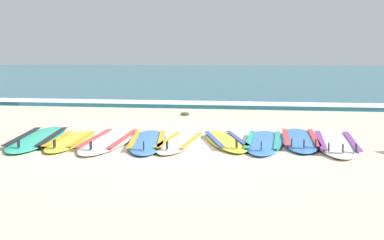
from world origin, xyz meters
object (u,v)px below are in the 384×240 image
object	(u,v)px
surfboard_1	(71,141)
surfboard_2	(110,140)
surfboard_3	(148,141)
surfboard_4	(180,142)
surfboard_8	(336,143)
surfboard_0	(38,138)
surfboard_5	(225,141)
surfboard_6	(263,142)
surfboard_7	(300,139)

from	to	relation	value
surfboard_1	surfboard_2	world-z (taller)	same
surfboard_2	surfboard_3	size ratio (longest dim) A/B	1.08
surfboard_4	surfboard_8	xyz separation A→B (m)	(2.30, 0.34, 0.00)
surfboard_0	surfboard_1	world-z (taller)	same
surfboard_4	surfboard_5	size ratio (longest dim) A/B	0.97
surfboard_6	surfboard_8	xyz separation A→B (m)	(1.06, 0.08, 0.00)
surfboard_0	surfboard_7	size ratio (longest dim) A/B	1.13
surfboard_3	surfboard_6	distance (m)	1.75
surfboard_2	surfboard_5	bearing A→B (deg)	8.12
surfboard_6	surfboard_8	bearing A→B (deg)	4.50
surfboard_7	surfboard_5	bearing A→B (deg)	-164.75
surfboard_1	surfboard_8	distance (m)	4.00
surfboard_4	surfboard_6	bearing A→B (deg)	11.55
surfboard_0	surfboard_2	world-z (taller)	same
surfboard_1	surfboard_7	xyz separation A→B (m)	(3.46, 0.69, 0.00)
surfboard_2	surfboard_7	bearing A→B (deg)	10.95
surfboard_3	surfboard_2	bearing A→B (deg)	-178.39
surfboard_4	surfboard_5	distance (m)	0.70
surfboard_5	surfboard_6	xyz separation A→B (m)	(0.58, 0.01, -0.00)
surfboard_3	surfboard_0	bearing A→B (deg)	-179.68
surfboard_1	surfboard_8	bearing A→B (deg)	6.84
surfboard_7	surfboard_6	bearing A→B (deg)	-151.28
surfboard_0	surfboard_7	xyz separation A→B (m)	(4.06, 0.55, 0.00)
surfboard_5	surfboard_7	bearing A→B (deg)	15.25
surfboard_7	surfboard_8	bearing A→B (deg)	-22.99
surfboard_2	surfboard_5	size ratio (longest dim) A/B	1.20
surfboard_7	surfboard_8	size ratio (longest dim) A/B	0.94
surfboard_4	surfboard_5	xyz separation A→B (m)	(0.66, 0.25, -0.00)
surfboard_1	surfboard_5	bearing A→B (deg)	9.44
surfboard_1	surfboard_7	bearing A→B (deg)	11.36
surfboard_2	surfboard_4	world-z (taller)	same
surfboard_3	surfboard_6	size ratio (longest dim) A/B	1.03
surfboard_5	surfboard_6	distance (m)	0.58
surfboard_5	surfboard_0	bearing A→B (deg)	-175.24
surfboard_8	surfboard_0	bearing A→B (deg)	-175.83
surfboard_1	surfboard_6	xyz separation A→B (m)	(2.91, 0.39, -0.00)
surfboard_6	surfboard_4	bearing A→B (deg)	-168.45
surfboard_2	surfboard_0	bearing A→B (deg)	179.66
surfboard_0	surfboard_7	bearing A→B (deg)	7.73
surfboard_8	surfboard_3	bearing A→B (deg)	-173.41
surfboard_2	surfboard_6	world-z (taller)	same
surfboard_3	surfboard_4	bearing A→B (deg)	-1.47
surfboard_3	surfboard_4	distance (m)	0.50
surfboard_8	surfboard_1	bearing A→B (deg)	-173.16
surfboard_6	surfboard_2	bearing A→B (deg)	-173.73
surfboard_4	surfboard_6	size ratio (longest dim) A/B	0.90
surfboard_6	surfboard_7	bearing A→B (deg)	28.72
surfboard_3	surfboard_7	distance (m)	2.35
surfboard_2	surfboard_7	distance (m)	2.94
surfboard_7	surfboard_0	bearing A→B (deg)	-172.27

